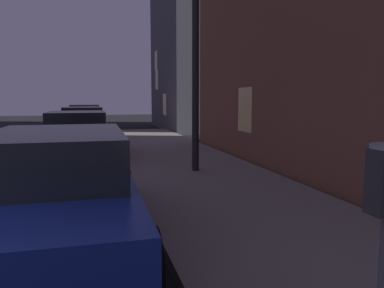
{
  "coord_description": "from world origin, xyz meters",
  "views": [
    {
      "loc": [
        3.25,
        -2.03,
        1.82
      ],
      "look_at": [
        4.25,
        1.62,
        1.35
      ],
      "focal_mm": 34.68,
      "sensor_mm": 36.0,
      "label": 1
    }
  ],
  "objects_px": {
    "car_blue": "(59,191)",
    "car_green": "(84,117)",
    "street_lamp": "(196,18)",
    "car_black": "(78,137)",
    "car_yellow_cab": "(82,123)"
  },
  "relations": [
    {
      "from": "car_black",
      "to": "street_lamp",
      "type": "height_order",
      "value": "street_lamp"
    },
    {
      "from": "car_yellow_cab",
      "to": "car_green",
      "type": "distance_m",
      "value": 5.77
    },
    {
      "from": "car_green",
      "to": "street_lamp",
      "type": "xyz_separation_m",
      "value": [
        2.71,
        -14.76,
        2.86
      ]
    },
    {
      "from": "car_yellow_cab",
      "to": "car_blue",
      "type": "bearing_deg",
      "value": -89.99
    },
    {
      "from": "car_green",
      "to": "street_lamp",
      "type": "relative_size",
      "value": 0.9
    },
    {
      "from": "car_black",
      "to": "car_yellow_cab",
      "type": "bearing_deg",
      "value": 90.01
    },
    {
      "from": "street_lamp",
      "to": "car_blue",
      "type": "bearing_deg",
      "value": -127.05
    },
    {
      "from": "car_black",
      "to": "car_green",
      "type": "distance_m",
      "value": 11.68
    },
    {
      "from": "car_yellow_cab",
      "to": "car_green",
      "type": "height_order",
      "value": "same"
    },
    {
      "from": "car_blue",
      "to": "car_yellow_cab",
      "type": "height_order",
      "value": "same"
    },
    {
      "from": "car_blue",
      "to": "car_yellow_cab",
      "type": "xyz_separation_m",
      "value": [
        -0.0,
        12.57,
        -0.0
      ]
    },
    {
      "from": "car_blue",
      "to": "street_lamp",
      "type": "relative_size",
      "value": 0.86
    },
    {
      "from": "car_blue",
      "to": "car_green",
      "type": "xyz_separation_m",
      "value": [
        -0.0,
        18.34,
        0.0
      ]
    },
    {
      "from": "car_blue",
      "to": "car_green",
      "type": "relative_size",
      "value": 0.96
    },
    {
      "from": "car_yellow_cab",
      "to": "car_green",
      "type": "bearing_deg",
      "value": 89.99
    }
  ]
}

